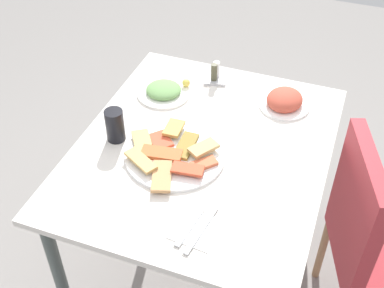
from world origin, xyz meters
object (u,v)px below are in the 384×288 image
at_px(soda_can, 115,125).
at_px(condiment_caddy, 215,75).
at_px(dining_chair, 376,240).
at_px(spoon, 201,230).
at_px(salad_plate_rice, 284,101).
at_px(salad_plate_greens, 164,91).
at_px(pide_platter, 173,154).
at_px(paper_napkin, 195,229).
at_px(fork, 190,226).
at_px(dining_table, 203,165).

xyz_separation_m(soda_can, condiment_caddy, (-0.47, 0.21, -0.04)).
height_order(dining_chair, spoon, dining_chair).
distance_m(salad_plate_rice, soda_can, 0.66).
xyz_separation_m(salad_plate_greens, spoon, (0.60, 0.37, -0.01)).
distance_m(pide_platter, paper_napkin, 0.32).
bearing_deg(paper_napkin, soda_can, -125.63).
bearing_deg(dining_chair, pide_platter, -81.39).
bearing_deg(dining_chair, condiment_caddy, -117.23).
height_order(dining_chair, fork, dining_chair).
relative_size(spoon, condiment_caddy, 1.77).
relative_size(dining_chair, paper_napkin, 6.80).
bearing_deg(salad_plate_rice, condiment_caddy, -103.76).
bearing_deg(fork, dining_chair, 131.47).
height_order(dining_chair, paper_napkin, dining_chair).
distance_m(salad_plate_rice, paper_napkin, 0.70).
relative_size(dining_table, salad_plate_rice, 5.22).
height_order(pide_platter, spoon, pide_platter).
bearing_deg(condiment_caddy, dining_table, 12.43).
distance_m(salad_plate_rice, condiment_caddy, 0.31).
bearing_deg(spoon, paper_napkin, -82.00).
xyz_separation_m(salad_plate_rice, spoon, (0.69, -0.10, -0.02)).
height_order(spoon, condiment_caddy, condiment_caddy).
height_order(salad_plate_greens, fork, salad_plate_greens).
height_order(soda_can, spoon, soda_can).
bearing_deg(salad_plate_greens, paper_napkin, 30.12).
bearing_deg(paper_napkin, condiment_caddy, -166.03).
bearing_deg(condiment_caddy, fork, 12.69).
xyz_separation_m(pide_platter, salad_plate_greens, (-0.33, -0.17, 0.00)).
relative_size(dining_chair, condiment_caddy, 8.00).
distance_m(dining_table, dining_chair, 0.67).
relative_size(paper_napkin, spoon, 0.67).
bearing_deg(condiment_caddy, salad_plate_rice, 76.24).
bearing_deg(dining_chair, fork, -56.19).
bearing_deg(spoon, fork, -82.00).
xyz_separation_m(pide_platter, soda_can, (-0.02, -0.22, 0.05)).
distance_m(dining_table, salad_plate_greens, 0.36).
height_order(pide_platter, soda_can, soda_can).
relative_size(salad_plate_greens, paper_napkin, 1.62).
xyz_separation_m(spoon, condiment_caddy, (-0.76, -0.21, 0.02)).
relative_size(dining_table, dining_chair, 1.15).
xyz_separation_m(soda_can, paper_napkin, (0.29, 0.40, -0.06)).
bearing_deg(paper_napkin, spoon, 90.00).
xyz_separation_m(soda_can, spoon, (0.29, 0.42, -0.06)).
bearing_deg(soda_can, paper_napkin, 54.37).
height_order(salad_plate_greens, condiment_caddy, condiment_caddy).
relative_size(soda_can, paper_napkin, 0.93).
relative_size(dining_chair, pide_platter, 2.41).
distance_m(paper_napkin, fork, 0.02).
relative_size(salad_plate_rice, condiment_caddy, 1.77).
distance_m(soda_can, condiment_caddy, 0.52).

